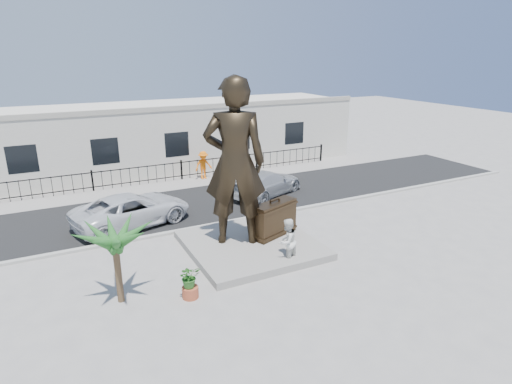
# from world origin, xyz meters

# --- Properties ---
(ground) EXTENTS (100.00, 100.00, 0.00)m
(ground) POSITION_xyz_m (0.00, 0.00, 0.00)
(ground) COLOR #9E9991
(ground) RESTS_ON ground
(street) EXTENTS (40.00, 7.00, 0.01)m
(street) POSITION_xyz_m (0.00, 8.00, 0.01)
(street) COLOR black
(street) RESTS_ON ground
(curb) EXTENTS (40.00, 0.25, 0.12)m
(curb) POSITION_xyz_m (0.00, 4.50, 0.06)
(curb) COLOR #A5A399
(curb) RESTS_ON ground
(far_sidewalk) EXTENTS (40.00, 2.50, 0.02)m
(far_sidewalk) POSITION_xyz_m (0.00, 12.00, 0.01)
(far_sidewalk) COLOR #9E9991
(far_sidewalk) RESTS_ON ground
(plinth) EXTENTS (5.20, 5.20, 0.30)m
(plinth) POSITION_xyz_m (-0.50, 1.50, 0.15)
(plinth) COLOR gray
(plinth) RESTS_ON ground
(fence) EXTENTS (22.00, 0.10, 1.20)m
(fence) POSITION_xyz_m (0.00, 12.80, 0.60)
(fence) COLOR black
(fence) RESTS_ON ground
(building) EXTENTS (28.00, 7.00, 4.40)m
(building) POSITION_xyz_m (0.00, 17.00, 2.20)
(building) COLOR silver
(building) RESTS_ON ground
(statue) EXTENTS (2.96, 2.51, 6.88)m
(statue) POSITION_xyz_m (-1.02, 1.89, 3.74)
(statue) COLOR black
(statue) RESTS_ON plinth
(suitcase) EXTENTS (2.27, 1.40, 1.53)m
(suitcase) POSITION_xyz_m (0.74, 1.66, 1.06)
(suitcase) COLOR #322415
(suitcase) RESTS_ON plinth
(tourist) EXTENTS (1.11, 1.00, 1.86)m
(tourist) POSITION_xyz_m (0.18, -0.36, 0.93)
(tourist) COLOR white
(tourist) RESTS_ON ground
(car_white) EXTENTS (6.09, 3.98, 1.56)m
(car_white) POSITION_xyz_m (-4.45, 6.35, 0.79)
(car_white) COLOR silver
(car_white) RESTS_ON street
(car_silver) EXTENTS (5.29, 3.79, 1.42)m
(car_silver) POSITION_xyz_m (3.47, 7.46, 0.72)
(car_silver) COLOR #A3A5A8
(car_silver) RESTS_ON street
(worker) EXTENTS (1.27, 0.84, 1.83)m
(worker) POSITION_xyz_m (1.33, 12.26, 0.94)
(worker) COLOR orange
(worker) RESTS_ON far_sidewalk
(palm_tree) EXTENTS (1.80, 1.80, 3.20)m
(palm_tree) POSITION_xyz_m (-6.19, -0.20, 0.00)
(palm_tree) COLOR #21571F
(palm_tree) RESTS_ON ground
(planter) EXTENTS (0.56, 0.56, 0.40)m
(planter) POSITION_xyz_m (-4.04, -1.04, 0.20)
(planter) COLOR #AD4B2D
(planter) RESTS_ON ground
(shrub) EXTENTS (0.74, 0.65, 0.80)m
(shrub) POSITION_xyz_m (-4.04, -1.04, 0.80)
(shrub) COLOR #2C6721
(shrub) RESTS_ON planter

